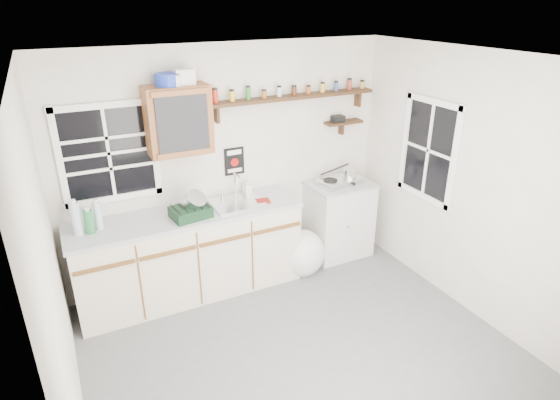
{
  "coord_description": "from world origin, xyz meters",
  "views": [
    {
      "loc": [
        -1.64,
        -2.87,
        2.9
      ],
      "look_at": [
        0.08,
        0.55,
        1.23
      ],
      "focal_mm": 30.0,
      "sensor_mm": 36.0,
      "label": 1
    }
  ],
  "objects_px": {
    "spice_shelf": "(293,96)",
    "hotplate": "(340,181)",
    "dish_rack": "(192,209)",
    "upper_cabinet": "(178,120)",
    "main_cabinet": "(190,253)",
    "right_cabinet": "(338,218)"
  },
  "relations": [
    {
      "from": "spice_shelf",
      "to": "hotplate",
      "type": "xyz_separation_m",
      "value": [
        0.52,
        -0.21,
        -0.98
      ]
    },
    {
      "from": "right_cabinet",
      "to": "dish_rack",
      "type": "height_order",
      "value": "dish_rack"
    },
    {
      "from": "main_cabinet",
      "to": "spice_shelf",
      "type": "relative_size",
      "value": 1.21
    },
    {
      "from": "main_cabinet",
      "to": "upper_cabinet",
      "type": "xyz_separation_m",
      "value": [
        0.03,
        0.14,
        1.36
      ]
    },
    {
      "from": "right_cabinet",
      "to": "dish_rack",
      "type": "bearing_deg",
      "value": -175.88
    },
    {
      "from": "spice_shelf",
      "to": "right_cabinet",
      "type": "bearing_deg",
      "value": -19.22
    },
    {
      "from": "upper_cabinet",
      "to": "main_cabinet",
      "type": "bearing_deg",
      "value": -103.68
    },
    {
      "from": "upper_cabinet",
      "to": "dish_rack",
      "type": "xyz_separation_m",
      "value": [
        -0.01,
        -0.25,
        -0.82
      ]
    },
    {
      "from": "right_cabinet",
      "to": "hotplate",
      "type": "relative_size",
      "value": 1.63
    },
    {
      "from": "right_cabinet",
      "to": "spice_shelf",
      "type": "relative_size",
      "value": 0.48
    },
    {
      "from": "main_cabinet",
      "to": "hotplate",
      "type": "height_order",
      "value": "hotplate"
    },
    {
      "from": "right_cabinet",
      "to": "spice_shelf",
      "type": "bearing_deg",
      "value": 160.78
    },
    {
      "from": "hotplate",
      "to": "main_cabinet",
      "type": "bearing_deg",
      "value": 172.31
    },
    {
      "from": "spice_shelf",
      "to": "hotplate",
      "type": "relative_size",
      "value": 3.43
    },
    {
      "from": "upper_cabinet",
      "to": "spice_shelf",
      "type": "height_order",
      "value": "upper_cabinet"
    },
    {
      "from": "main_cabinet",
      "to": "spice_shelf",
      "type": "xyz_separation_m",
      "value": [
        1.3,
        0.21,
        1.47
      ]
    },
    {
      "from": "main_cabinet",
      "to": "upper_cabinet",
      "type": "bearing_deg",
      "value": 76.32
    },
    {
      "from": "upper_cabinet",
      "to": "spice_shelf",
      "type": "relative_size",
      "value": 0.34
    },
    {
      "from": "dish_rack",
      "to": "hotplate",
      "type": "relative_size",
      "value": 0.72
    },
    {
      "from": "right_cabinet",
      "to": "upper_cabinet",
      "type": "bearing_deg",
      "value": 176.24
    },
    {
      "from": "spice_shelf",
      "to": "hotplate",
      "type": "bearing_deg",
      "value": -21.89
    },
    {
      "from": "right_cabinet",
      "to": "hotplate",
      "type": "distance_m",
      "value": 0.49
    }
  ]
}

